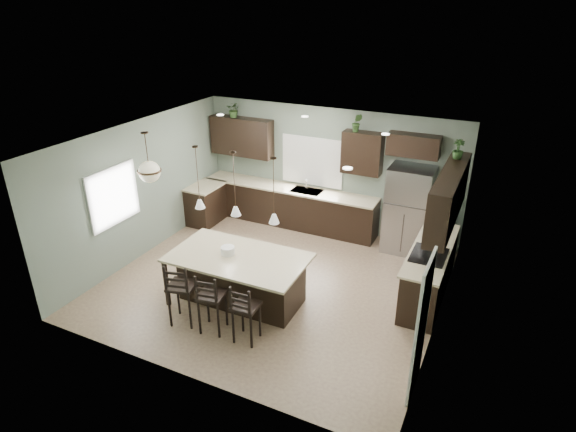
{
  "coord_description": "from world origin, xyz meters",
  "views": [
    {
      "loc": [
        3.61,
        -6.92,
        5.01
      ],
      "look_at": [
        0.1,
        0.4,
        1.25
      ],
      "focal_mm": 30.0,
      "sensor_mm": 36.0,
      "label": 1
    }
  ],
  "objects_px": {
    "bar_stool_left": "(183,292)",
    "refrigerator": "(408,210)",
    "bar_stool_center": "(212,301)",
    "kitchen_island": "(239,280)",
    "bar_stool_right": "(246,312)",
    "serving_dish": "(228,251)",
    "plant_back_left": "(234,110)"
  },
  "relations": [
    {
      "from": "bar_stool_center",
      "to": "plant_back_left",
      "type": "height_order",
      "value": "plant_back_left"
    },
    {
      "from": "kitchen_island",
      "to": "bar_stool_center",
      "type": "height_order",
      "value": "bar_stool_center"
    },
    {
      "from": "kitchen_island",
      "to": "bar_stool_left",
      "type": "height_order",
      "value": "bar_stool_left"
    },
    {
      "from": "serving_dish",
      "to": "bar_stool_left",
      "type": "height_order",
      "value": "bar_stool_left"
    },
    {
      "from": "kitchen_island",
      "to": "bar_stool_center",
      "type": "xyz_separation_m",
      "value": [
        0.02,
        -0.86,
        0.09
      ]
    },
    {
      "from": "kitchen_island",
      "to": "bar_stool_right",
      "type": "xyz_separation_m",
      "value": [
        0.64,
        -0.85,
        0.07
      ]
    },
    {
      "from": "serving_dish",
      "to": "bar_stool_right",
      "type": "bearing_deg",
      "value": -45.26
    },
    {
      "from": "bar_stool_left",
      "to": "bar_stool_center",
      "type": "distance_m",
      "value": 0.56
    },
    {
      "from": "bar_stool_left",
      "to": "refrigerator",
      "type": "bearing_deg",
      "value": 41.86
    },
    {
      "from": "kitchen_island",
      "to": "plant_back_left",
      "type": "relative_size",
      "value": 6.59
    },
    {
      "from": "refrigerator",
      "to": "bar_stool_center",
      "type": "xyz_separation_m",
      "value": [
        -2.17,
        -4.07,
        -0.37
      ]
    },
    {
      "from": "kitchen_island",
      "to": "bar_stool_right",
      "type": "distance_m",
      "value": 1.06
    },
    {
      "from": "serving_dish",
      "to": "bar_stool_center",
      "type": "distance_m",
      "value": 0.99
    },
    {
      "from": "refrigerator",
      "to": "plant_back_left",
      "type": "bearing_deg",
      "value": 177.75
    },
    {
      "from": "kitchen_island",
      "to": "plant_back_left",
      "type": "bearing_deg",
      "value": 120.51
    },
    {
      "from": "bar_stool_left",
      "to": "bar_stool_center",
      "type": "relative_size",
      "value": 1.05
    },
    {
      "from": "bar_stool_left",
      "to": "plant_back_left",
      "type": "xyz_separation_m",
      "value": [
        -1.52,
        4.26,
        2.0
      ]
    },
    {
      "from": "refrigerator",
      "to": "bar_stool_right",
      "type": "height_order",
      "value": "refrigerator"
    },
    {
      "from": "kitchen_island",
      "to": "bar_stool_left",
      "type": "relative_size",
      "value": 2.04
    },
    {
      "from": "refrigerator",
      "to": "serving_dish",
      "type": "bearing_deg",
      "value": -126.62
    },
    {
      "from": "serving_dish",
      "to": "bar_stool_center",
      "type": "height_order",
      "value": "bar_stool_center"
    },
    {
      "from": "serving_dish",
      "to": "bar_stool_center",
      "type": "relative_size",
      "value": 0.22
    },
    {
      "from": "refrigerator",
      "to": "plant_back_left",
      "type": "distance_m",
      "value": 4.56
    },
    {
      "from": "serving_dish",
      "to": "bar_stool_right",
      "type": "xyz_separation_m",
      "value": [
        0.84,
        -0.84,
        -0.47
      ]
    },
    {
      "from": "bar_stool_center",
      "to": "serving_dish",
      "type": "bearing_deg",
      "value": 94.39
    },
    {
      "from": "kitchen_island",
      "to": "serving_dish",
      "type": "bearing_deg",
      "value": 180.0
    },
    {
      "from": "kitchen_island",
      "to": "bar_stool_left",
      "type": "bearing_deg",
      "value": -122.16
    },
    {
      "from": "refrigerator",
      "to": "bar_stool_center",
      "type": "relative_size",
      "value": 1.68
    },
    {
      "from": "serving_dish",
      "to": "bar_stool_right",
      "type": "height_order",
      "value": "serving_dish"
    },
    {
      "from": "refrigerator",
      "to": "plant_back_left",
      "type": "height_order",
      "value": "plant_back_left"
    },
    {
      "from": "bar_stool_right",
      "to": "bar_stool_center",
      "type": "bearing_deg",
      "value": 178.86
    },
    {
      "from": "bar_stool_center",
      "to": "kitchen_island",
      "type": "bearing_deg",
      "value": 81.37
    }
  ]
}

